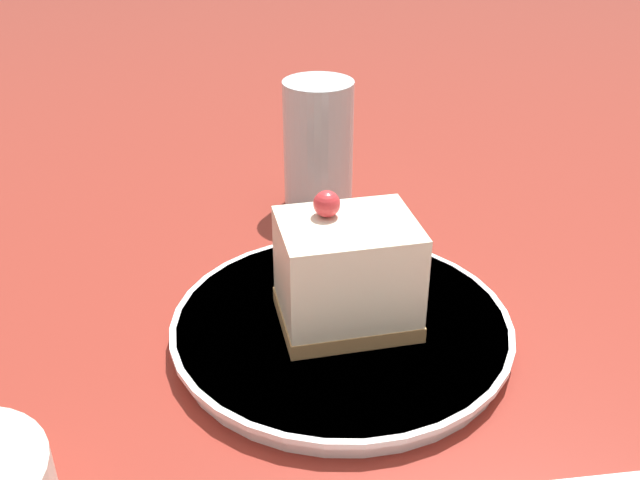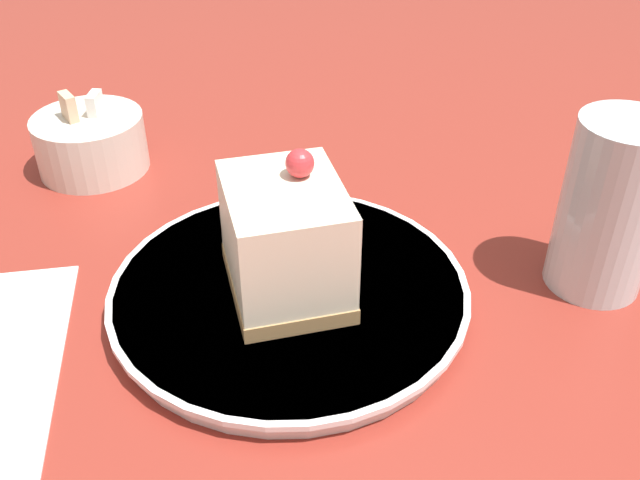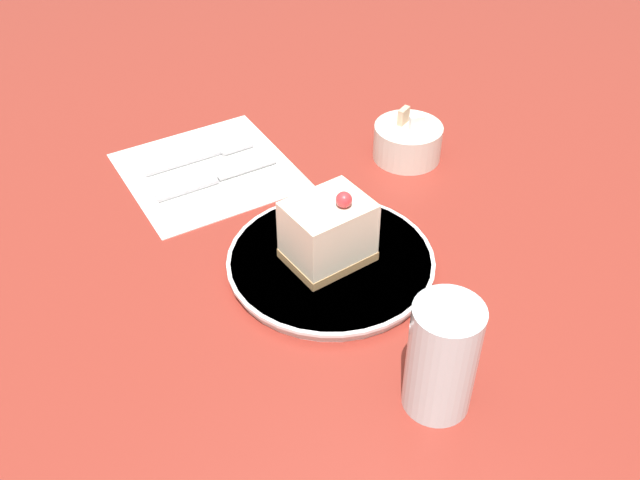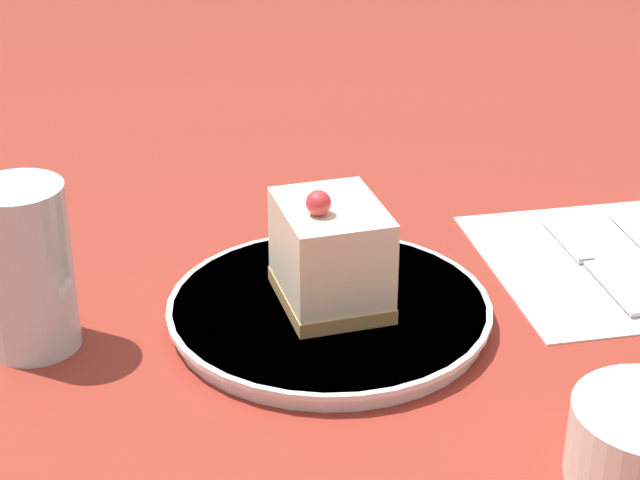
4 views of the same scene
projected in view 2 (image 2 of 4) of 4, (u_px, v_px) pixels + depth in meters
name	position (u px, v px, depth m)	size (l,w,h in m)	color
ground_plane	(264.00, 274.00, 0.49)	(4.00, 4.00, 0.00)	maroon
plate	(289.00, 293.00, 0.46)	(0.23, 0.23, 0.02)	white
cake_slice	(286.00, 240.00, 0.44)	(0.08, 0.09, 0.09)	#AD8451
sugar_bowl	(91.00, 143.00, 0.60)	(0.09, 0.09, 0.07)	silver
drinking_glass	(610.00, 207.00, 0.45)	(0.06, 0.06, 0.12)	silver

